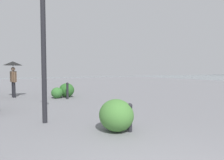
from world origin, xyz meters
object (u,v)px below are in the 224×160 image
(lamppost, at_px, (43,20))
(bollard_near, at_px, (130,117))
(pedestrian, at_px, (13,69))
(bollard_mid, at_px, (67,90))

(lamppost, xyz_separation_m, bollard_near, (-1.85, -1.73, -2.57))
(lamppost, xyz_separation_m, pedestrian, (6.17, 0.72, -1.35))
(pedestrian, bearing_deg, bollard_near, -163.00)
(lamppost, relative_size, bollard_near, 6.27)
(pedestrian, relative_size, bollard_mid, 2.28)
(pedestrian, distance_m, bollard_mid, 3.44)
(lamppost, relative_size, pedestrian, 2.21)
(bollard_mid, bearing_deg, pedestrian, 50.59)
(bollard_mid, bearing_deg, bollard_near, 179.50)
(pedestrian, xyz_separation_m, bollard_near, (-8.02, -2.45, -1.23))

